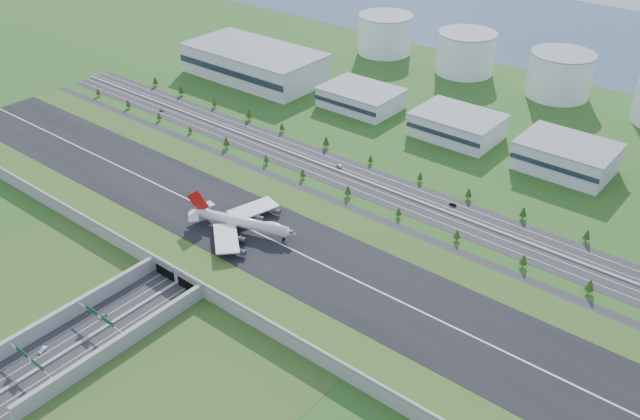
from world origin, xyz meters
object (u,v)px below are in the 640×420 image
Objects in this scene: car_3 at (41,390)px; car_7 at (339,165)px; fuel_tank_a at (385,34)px; car_5 at (453,204)px; car_2 at (157,314)px; car_0 at (103,316)px; car_1 at (43,350)px; boeing_747 at (242,222)px; car_4 at (162,110)px.

car_3 is 1.04× the size of car_7.
car_3 is at bearing -73.39° from fuel_tank_a.
car_7 is at bearing -87.37° from car_5.
car_3 reaches higher than car_7.
car_2 is 1.34× the size of car_5.
car_2 reaches higher than car_7.
car_0 is 30.95m from car_1.
car_1 is (-9.69, -116.85, -12.86)m from boeing_747.
car_3 reaches higher than car_5.
car_1 is at bearing -153.22° from car_4.
boeing_747 reaches higher than car_7.
car_4 is 163.44m from car_7.
boeing_747 is (121.19, -313.47, -3.78)m from fuel_tank_a.
car_4 is 0.91× the size of car_5.
car_3 is (132.40, -443.79, -16.53)m from fuel_tank_a.
car_5 is 83.64m from car_7.
car_4 is (-166.86, 205.94, -0.05)m from car_1.
car_2 reaches higher than car_4.
car_1 is 0.81× the size of car_7.
boeing_747 reaches higher than car_3.
car_1 is 51.89m from car_2.
boeing_747 is 14.40× the size of car_0.
fuel_tank_a is 231.72m from car_4.
car_1 is 0.76× the size of car_2.
car_0 is 208.55m from car_5.
fuel_tank_a is at bearing -129.61° from car_7.
car_5 is at bearing 115.91° from car_7.
car_7 is at bearing 80.03° from boeing_747.
car_1 is at bearing -102.85° from car_0.
car_3 is (0.31, -61.10, 0.02)m from car_2.
car_7 is (-4.07, 220.53, 0.07)m from car_1.
car_2 is 1.02× the size of car_3.
fuel_tank_a is 336.10m from boeing_747.
car_3 is at bearing -13.84° from car_5.
car_2 is at bearing -18.43° from car_5.
car_0 is 1.08× the size of car_4.
fuel_tank_a is 0.79× the size of boeing_747.
car_7 is at bearing -97.12° from car_4.
car_7 is (-13.76, 103.68, -12.79)m from boeing_747.
car_7 is (-5.67, 189.62, 0.07)m from car_0.
car_1 is at bearing -75.47° from fuel_tank_a.
fuel_tank_a is 236.28m from car_7.
car_2 is (19.00, 16.72, 0.09)m from car_0.
car_2 is (10.90, -69.22, -12.77)m from boeing_747.
car_0 is 0.97× the size of car_1.
car_1 is 238.03m from car_5.
car_1 is (111.49, -430.32, -16.63)m from fuel_tank_a.
car_3 is 288.78m from car_4.
car_5 is at bearing -97.96° from car_4.
car_5 is (77.88, 193.46, -0.01)m from car_0.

